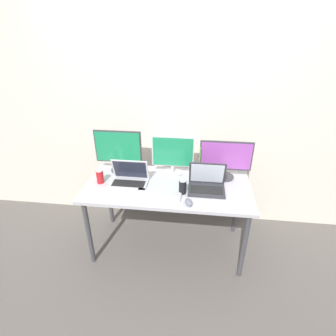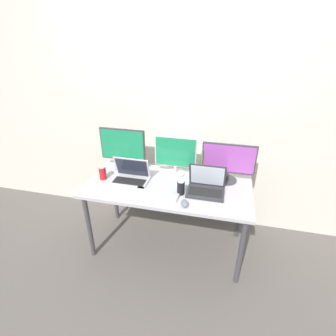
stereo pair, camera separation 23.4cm
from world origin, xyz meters
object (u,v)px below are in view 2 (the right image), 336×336
keyboard_main (156,194)px  work_desk (168,191)px  monitor_center (175,155)px  soda_can_by_laptop (181,188)px  laptop_silver (131,176)px  monitor_right (228,161)px  soda_can_near_keyboard (103,173)px  monitor_left (123,147)px  mouse_by_keyboard (185,203)px  bamboo_vase (201,173)px  laptop_secondary (206,186)px

keyboard_main → work_desk: bearing=75.6°
work_desk → monitor_center: monitor_center is taller
soda_can_by_laptop → keyboard_main: bearing=-161.2°
laptop_silver → soda_can_by_laptop: laptop_silver is taller
work_desk → keyboard_main: bearing=-108.3°
monitor_right → soda_can_by_laptop: (-0.38, -0.33, -0.14)m
soda_can_near_keyboard → laptop_silver: bearing=4.9°
work_desk → monitor_center: bearing=85.3°
laptop_silver → monitor_left: bearing=124.1°
monitor_right → soda_can_by_laptop: size_ratio=3.89×
monitor_right → mouse_by_keyboard: bearing=-123.1°
monitor_left → bamboo_vase: monitor_left is taller
mouse_by_keyboard → monitor_center: bearing=93.2°
laptop_secondary → keyboard_main: bearing=-158.6°
keyboard_main → bamboo_vase: bearing=50.1°
monitor_right → laptop_secondary: bearing=-126.0°
bamboo_vase → work_desk: bearing=-148.2°
bamboo_vase → laptop_secondary: bearing=-70.2°
monitor_left → keyboard_main: 0.66m
keyboard_main → soda_can_near_keyboard: (-0.58, 0.15, 0.05)m
monitor_left → soda_can_near_keyboard: bearing=-113.7°
monitor_right → bamboo_vase: monitor_right is taller
monitor_right → laptop_secondary: size_ratio=1.51×
laptop_secondary → laptop_silver: bearing=178.8°
laptop_secondary → mouse_by_keyboard: bearing=-120.2°
keyboard_main → soda_can_near_keyboard: bearing=168.9°
work_desk → soda_can_near_keyboard: (-0.64, -0.03, 0.13)m
monitor_center → bamboo_vase: (0.26, -0.06, -0.14)m
monitor_center → laptop_silver: 0.47m
keyboard_main → bamboo_vase: size_ratio=1.23×
monitor_left → monitor_center: bearing=0.0°
laptop_secondary → keyboard_main: (-0.41, -0.16, -0.05)m
monitor_center → work_desk: bearing=-94.7°
keyboard_main → mouse_by_keyboard: (0.27, -0.09, 0.01)m
work_desk → monitor_left: monitor_left is taller
laptop_silver → laptop_secondary: size_ratio=1.05×
laptop_silver → keyboard_main: laptop_silver is taller
monitor_left → monitor_right: monitor_left is taller
laptop_silver → soda_can_near_keyboard: 0.28m
mouse_by_keyboard → bamboo_vase: bearing=63.3°
monitor_left → laptop_silver: (0.16, -0.24, -0.18)m
keyboard_main → soda_can_by_laptop: bearing=22.7°
monitor_right → soda_can_near_keyboard: size_ratio=3.89×
monitor_right → soda_can_near_keyboard: bearing=-168.3°
soda_can_by_laptop → bamboo_vase: size_ratio=0.39×
keyboard_main → soda_can_by_laptop: 0.22m
monitor_right → keyboard_main: 0.73m
monitor_right → laptop_silver: monitor_right is taller
work_desk → bamboo_vase: (0.28, 0.17, 0.13)m
monitor_right → laptop_secondary: 0.32m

